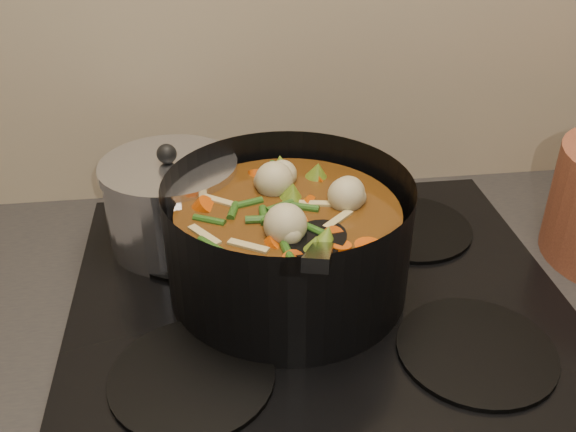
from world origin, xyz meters
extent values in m
cube|color=black|center=(0.00, 1.93, 0.89)|extent=(2.64, 0.64, 0.05)
cube|color=black|center=(0.00, 1.93, 0.92)|extent=(0.62, 0.54, 0.02)
cylinder|color=black|center=(-0.16, 1.80, 0.93)|extent=(0.18, 0.18, 0.01)
cylinder|color=black|center=(0.16, 1.80, 0.93)|extent=(0.18, 0.18, 0.01)
cylinder|color=black|center=(-0.16, 2.06, 0.93)|extent=(0.18, 0.18, 0.01)
cylinder|color=black|center=(0.16, 2.06, 0.93)|extent=(0.18, 0.18, 0.01)
cylinder|color=black|center=(-0.04, 1.95, 1.01)|extent=(0.40, 0.40, 0.15)
cylinder|color=black|center=(-0.04, 1.95, 0.94)|extent=(0.30, 0.30, 0.01)
cylinder|color=#582B0F|center=(-0.04, 1.95, 0.99)|extent=(0.28, 0.28, 0.11)
cylinder|color=#C25709|center=(0.00, 1.95, 1.04)|extent=(0.03, 0.03, 0.03)
cylinder|color=#C25709|center=(0.01, 2.01, 1.04)|extent=(0.04, 0.04, 0.03)
cylinder|color=#C25709|center=(-0.06, 2.05, 1.04)|extent=(0.04, 0.04, 0.03)
cylinder|color=#C25709|center=(-0.09, 1.98, 1.04)|extent=(0.03, 0.04, 0.03)
cylinder|color=#C25709|center=(-0.12, 1.91, 1.04)|extent=(0.04, 0.04, 0.03)
cylinder|color=#C25709|center=(-0.05, 1.91, 1.04)|extent=(0.04, 0.04, 0.03)
cylinder|color=#C25709|center=(0.01, 1.89, 1.04)|extent=(0.04, 0.04, 0.03)
cylinder|color=#C25709|center=(0.07, 1.95, 1.04)|extent=(0.04, 0.03, 0.03)
cylinder|color=#C25709|center=(0.00, 1.99, 1.04)|extent=(0.04, 0.04, 0.03)
cylinder|color=#C25709|center=(-0.05, 2.04, 1.04)|extent=(0.04, 0.04, 0.03)
cylinder|color=#C25709|center=(-0.07, 1.97, 1.04)|extent=(0.03, 0.03, 0.03)
cylinder|color=#C25709|center=(-0.10, 1.92, 1.04)|extent=(0.04, 0.04, 0.03)
sphere|color=tan|center=(0.03, 1.95, 1.06)|extent=(0.04, 0.04, 0.04)
sphere|color=tan|center=(-0.04, 2.01, 1.06)|extent=(0.04, 0.04, 0.04)
sphere|color=tan|center=(-0.10, 1.94, 1.06)|extent=(0.04, 0.04, 0.04)
sphere|color=tan|center=(-0.03, 1.89, 1.06)|extent=(0.04, 0.04, 0.04)
sphere|color=tan|center=(0.03, 1.96, 1.06)|extent=(0.04, 0.04, 0.04)
cone|color=olive|center=(-0.07, 1.87, 1.05)|extent=(0.04, 0.04, 0.04)
cone|color=olive|center=(0.03, 1.90, 1.05)|extent=(0.04, 0.04, 0.04)
cone|color=olive|center=(0.02, 2.01, 1.05)|extent=(0.04, 0.04, 0.04)
cone|color=olive|center=(-0.09, 2.02, 1.05)|extent=(0.04, 0.04, 0.04)
cone|color=olive|center=(-0.11, 1.91, 1.05)|extent=(0.04, 0.04, 0.04)
cone|color=olive|center=(-0.01, 1.87, 1.05)|extent=(0.04, 0.04, 0.04)
cylinder|color=#295318|center=(0.00, 1.98, 1.05)|extent=(0.01, 0.04, 0.01)
cylinder|color=#295318|center=(-0.04, 2.05, 1.05)|extent=(0.04, 0.03, 0.01)
cylinder|color=#295318|center=(-0.10, 2.01, 1.05)|extent=(0.04, 0.02, 0.01)
cylinder|color=#295318|center=(-0.10, 1.95, 1.05)|extent=(0.03, 0.04, 0.01)
cylinder|color=#295318|center=(-0.07, 1.92, 1.05)|extent=(0.03, 0.04, 0.01)
cylinder|color=#295318|center=(-0.03, 1.85, 1.05)|extent=(0.04, 0.02, 0.01)
cylinder|color=#295318|center=(0.03, 1.89, 1.05)|extent=(0.04, 0.03, 0.01)
cylinder|color=#295318|center=(0.03, 1.95, 1.05)|extent=(0.01, 0.04, 0.01)
cylinder|color=#295318|center=(0.00, 1.98, 1.05)|extent=(0.04, 0.03, 0.01)
cylinder|color=#295318|center=(-0.04, 2.05, 1.05)|extent=(0.04, 0.02, 0.01)
cylinder|color=#295318|center=(-0.10, 2.01, 1.05)|extent=(0.03, 0.04, 0.01)
cylinder|color=#295318|center=(-0.10, 1.95, 1.05)|extent=(0.03, 0.04, 0.01)
cylinder|color=#295318|center=(-0.07, 1.92, 1.05)|extent=(0.04, 0.02, 0.01)
cylinder|color=#295318|center=(-0.03, 1.85, 1.05)|extent=(0.04, 0.03, 0.01)
cylinder|color=#295318|center=(0.03, 1.89, 1.05)|extent=(0.01, 0.04, 0.01)
cube|color=tan|center=(-0.11, 1.97, 1.05)|extent=(0.04, 0.01, 0.00)
cube|color=tan|center=(-0.07, 1.88, 1.05)|extent=(0.02, 0.05, 0.00)
cube|color=tan|center=(0.03, 1.91, 1.05)|extent=(0.04, 0.03, 0.00)
cube|color=tan|center=(0.02, 2.00, 1.05)|extent=(0.04, 0.04, 0.00)
cube|color=tan|center=(-0.08, 2.01, 1.05)|extent=(0.03, 0.04, 0.00)
cube|color=tan|center=(-0.10, 1.91, 1.05)|extent=(0.05, 0.02, 0.00)
ellipsoid|color=black|center=(-0.01, 1.88, 1.04)|extent=(0.10, 0.11, 0.01)
cube|color=black|center=(-0.03, 1.78, 1.10)|extent=(0.06, 0.18, 0.11)
cylinder|color=silver|center=(-0.18, 2.07, 0.99)|extent=(0.18, 0.18, 0.11)
cylinder|color=silver|center=(-0.18, 2.07, 1.05)|extent=(0.19, 0.19, 0.01)
sphere|color=black|center=(-0.18, 2.07, 1.07)|extent=(0.03, 0.03, 0.03)
camera|label=1|loc=(-0.12, 1.29, 1.44)|focal=40.00mm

